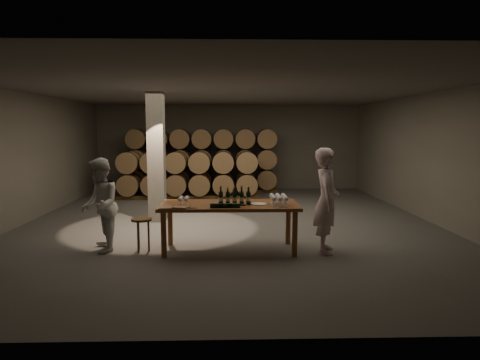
{
  "coord_description": "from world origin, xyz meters",
  "views": [
    {
      "loc": [
        -0.02,
        -10.45,
        2.29
      ],
      "look_at": [
        0.26,
        -0.38,
        1.1
      ],
      "focal_mm": 32.0,
      "sensor_mm": 36.0,
      "label": 1
    }
  ],
  "objects_px": {
    "stool": "(142,224)",
    "person_man": "(326,200)",
    "notebook_near": "(181,208)",
    "plate": "(259,204)",
    "bottle_cluster": "(235,198)",
    "person_woman": "(100,205)",
    "tasting_table": "(229,209)"
  },
  "relations": [
    {
      "from": "stool",
      "to": "person_man",
      "type": "xyz_separation_m",
      "value": [
        3.47,
        -0.14,
        0.46
      ]
    },
    {
      "from": "notebook_near",
      "to": "plate",
      "type": "bearing_deg",
      "value": 32.08
    },
    {
      "from": "plate",
      "to": "person_man",
      "type": "bearing_deg",
      "value": -3.01
    },
    {
      "from": "bottle_cluster",
      "to": "person_woman",
      "type": "distance_m",
      "value": 2.53
    },
    {
      "from": "plate",
      "to": "stool",
      "type": "distance_m",
      "value": 2.24
    },
    {
      "from": "tasting_table",
      "to": "plate",
      "type": "height_order",
      "value": "plate"
    },
    {
      "from": "tasting_table",
      "to": "person_man",
      "type": "bearing_deg",
      "value": -4.68
    },
    {
      "from": "notebook_near",
      "to": "person_man",
      "type": "distance_m",
      "value": 2.69
    },
    {
      "from": "person_man",
      "to": "notebook_near",
      "type": "bearing_deg",
      "value": 108.11
    },
    {
      "from": "notebook_near",
      "to": "person_man",
      "type": "xyz_separation_m",
      "value": [
        2.67,
        0.29,
        0.07
      ]
    },
    {
      "from": "plate",
      "to": "person_woman",
      "type": "relative_size",
      "value": 0.16
    },
    {
      "from": "notebook_near",
      "to": "stool",
      "type": "relative_size",
      "value": 0.42
    },
    {
      "from": "plate",
      "to": "person_woman",
      "type": "distance_m",
      "value": 2.98
    },
    {
      "from": "plate",
      "to": "notebook_near",
      "type": "distance_m",
      "value": 1.46
    },
    {
      "from": "bottle_cluster",
      "to": "plate",
      "type": "bearing_deg",
      "value": -8.8
    },
    {
      "from": "notebook_near",
      "to": "person_woman",
      "type": "bearing_deg",
      "value": -178.06
    },
    {
      "from": "tasting_table",
      "to": "person_man",
      "type": "height_order",
      "value": "person_man"
    },
    {
      "from": "notebook_near",
      "to": "stool",
      "type": "bearing_deg",
      "value": 169.08
    },
    {
      "from": "bottle_cluster",
      "to": "person_man",
      "type": "height_order",
      "value": "person_man"
    },
    {
      "from": "stool",
      "to": "person_woman",
      "type": "bearing_deg",
      "value": 179.27
    },
    {
      "from": "tasting_table",
      "to": "stool",
      "type": "relative_size",
      "value": 4.12
    },
    {
      "from": "tasting_table",
      "to": "notebook_near",
      "type": "bearing_deg",
      "value": -152.91
    },
    {
      "from": "notebook_near",
      "to": "person_man",
      "type": "relative_size",
      "value": 0.13
    },
    {
      "from": "bottle_cluster",
      "to": "tasting_table",
      "type": "bearing_deg",
      "value": 173.12
    },
    {
      "from": "plate",
      "to": "stool",
      "type": "bearing_deg",
      "value": 178.13
    },
    {
      "from": "tasting_table",
      "to": "bottle_cluster",
      "type": "bearing_deg",
      "value": -6.88
    },
    {
      "from": "person_man",
      "to": "tasting_table",
      "type": "bearing_deg",
      "value": 97.14
    },
    {
      "from": "plate",
      "to": "person_woman",
      "type": "xyz_separation_m",
      "value": [
        -2.98,
        0.08,
        -0.02
      ]
    },
    {
      "from": "stool",
      "to": "person_woman",
      "type": "distance_m",
      "value": 0.85
    },
    {
      "from": "person_woman",
      "to": "bottle_cluster",
      "type": "bearing_deg",
      "value": 72.79
    },
    {
      "from": "stool",
      "to": "person_man",
      "type": "distance_m",
      "value": 3.5
    },
    {
      "from": "plate",
      "to": "notebook_near",
      "type": "bearing_deg",
      "value": -165.71
    }
  ]
}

